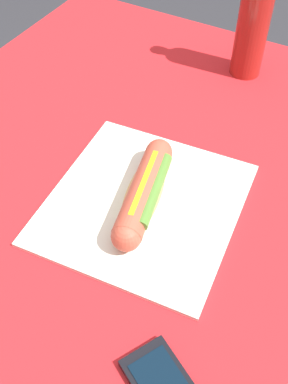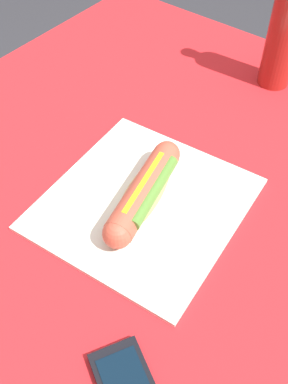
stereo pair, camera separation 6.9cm
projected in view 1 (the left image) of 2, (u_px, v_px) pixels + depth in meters
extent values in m
plane|color=#2D2D33|center=(136.00, 362.00, 1.33)|extent=(6.00, 6.00, 0.00)
cylinder|color=brown|center=(104.00, 144.00, 1.40)|extent=(0.07, 0.07, 0.74)
cube|color=brown|center=(129.00, 189.00, 0.76)|extent=(0.99, 0.84, 0.03)
cube|color=red|center=(129.00, 183.00, 0.75)|extent=(1.05, 0.90, 0.00)
cube|color=silver|center=(144.00, 203.00, 0.71)|extent=(0.32, 0.31, 0.01)
ellipsoid|color=tan|center=(144.00, 193.00, 0.70)|extent=(0.17, 0.09, 0.04)
cylinder|color=#BC4C38|center=(144.00, 191.00, 0.69)|extent=(0.18, 0.08, 0.04)
sphere|color=#BC4C38|center=(126.00, 236.00, 0.64)|extent=(0.04, 0.04, 0.04)
sphere|color=#BC4C38|center=(159.00, 152.00, 0.75)|extent=(0.04, 0.04, 0.04)
cube|color=yellow|center=(144.00, 182.00, 0.68)|extent=(0.13, 0.04, 0.00)
cylinder|color=#4C7A2D|center=(154.00, 190.00, 0.68)|extent=(0.14, 0.05, 0.02)
cylinder|color=maroon|center=(252.00, 29.00, 0.88)|extent=(0.06, 0.06, 0.19)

